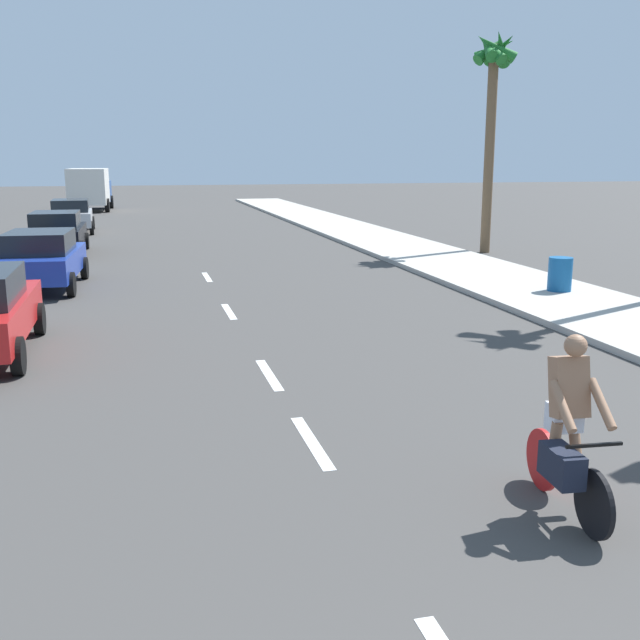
# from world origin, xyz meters

# --- Properties ---
(ground_plane) EXTENTS (160.00, 160.00, 0.00)m
(ground_plane) POSITION_xyz_m (0.00, 20.00, 0.00)
(ground_plane) COLOR #423F3D
(sidewalk_strip) EXTENTS (3.60, 80.00, 0.14)m
(sidewalk_strip) POSITION_xyz_m (8.08, 22.00, 0.07)
(sidewalk_strip) COLOR #B2ADA3
(sidewalk_strip) RESTS_ON ground
(lane_stripe_2) EXTENTS (0.16, 1.80, 0.01)m
(lane_stripe_2) POSITION_xyz_m (0.00, 8.16, 0.00)
(lane_stripe_2) COLOR white
(lane_stripe_2) RESTS_ON ground
(lane_stripe_3) EXTENTS (0.16, 1.80, 0.01)m
(lane_stripe_3) POSITION_xyz_m (0.00, 11.18, 0.00)
(lane_stripe_3) COLOR white
(lane_stripe_3) RESTS_ON ground
(lane_stripe_4) EXTENTS (0.16, 1.80, 0.01)m
(lane_stripe_4) POSITION_xyz_m (0.00, 16.42, 0.00)
(lane_stripe_4) COLOR white
(lane_stripe_4) RESTS_ON ground
(lane_stripe_5) EXTENTS (0.16, 1.80, 0.01)m
(lane_stripe_5) POSITION_xyz_m (0.00, 21.63, 0.00)
(lane_stripe_5) COLOR white
(lane_stripe_5) RESTS_ON ground
(cyclist) EXTENTS (0.63, 1.71, 1.82)m
(cyclist) POSITION_xyz_m (1.99, 5.73, 0.83)
(cyclist) COLOR black
(cyclist) RESTS_ON ground
(parked_car_blue) EXTENTS (2.18, 4.41, 1.57)m
(parked_car_blue) POSITION_xyz_m (-4.49, 20.71, 0.84)
(parked_car_blue) COLOR #1E389E
(parked_car_blue) RESTS_ON ground
(parked_car_black) EXTENTS (2.02, 4.35, 1.57)m
(parked_car_black) POSITION_xyz_m (-4.80, 28.29, 0.84)
(parked_car_black) COLOR black
(parked_car_black) RESTS_ON ground
(parked_car_silver) EXTENTS (2.14, 4.44, 1.57)m
(parked_car_silver) POSITION_xyz_m (-4.92, 36.81, 0.84)
(parked_car_silver) COLOR #B7BABF
(parked_car_silver) RESTS_ON ground
(delivery_truck) EXTENTS (2.86, 6.33, 2.80)m
(delivery_truck) POSITION_xyz_m (-4.84, 52.30, 1.50)
(delivery_truck) COLOR #23478C
(delivery_truck) RESTS_ON ground
(palm_tree_far) EXTENTS (1.68, 1.85, 8.00)m
(palm_tree_far) POSITION_xyz_m (10.72, 25.03, 6.16)
(palm_tree_far) COLOR brown
(palm_tree_far) RESTS_ON ground
(trash_bin_far) EXTENTS (0.60, 0.60, 0.86)m
(trash_bin_far) POSITION_xyz_m (8.47, 16.33, 0.57)
(trash_bin_far) COLOR #14518C
(trash_bin_far) RESTS_ON sidewalk_strip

